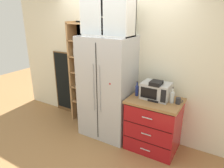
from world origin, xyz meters
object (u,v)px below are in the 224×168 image
coffee_maker (156,90)px  chalkboard_menu (66,83)px  bottle_clear (172,96)px  bottle_cobalt (137,90)px  refrigerator (107,88)px  mug_charcoal (178,101)px  microwave (156,91)px

coffee_maker → chalkboard_menu: bearing=172.7°
bottle_clear → chalkboard_menu: chalkboard_menu is taller
bottle_cobalt → chalkboard_menu: (-1.86, 0.29, -0.30)m
refrigerator → chalkboard_menu: size_ratio=1.32×
bottle_cobalt → bottle_clear: bearing=1.6°
coffee_maker → bottle_cobalt: coffee_maker is taller
coffee_maker → bottle_clear: 0.26m
mug_charcoal → refrigerator: bearing=-178.5°
microwave → bottle_cobalt: 0.31m
mug_charcoal → chalkboard_menu: bearing=174.1°
microwave → mug_charcoal: (0.37, -0.03, -0.08)m
bottle_cobalt → mug_charcoal: bearing=2.0°
mug_charcoal → bottle_cobalt: 0.67m
refrigerator → microwave: 0.89m
microwave → chalkboard_menu: size_ratio=0.32×
chalkboard_menu → mug_charcoal: bearing=-5.9°
coffee_maker → bottle_cobalt: size_ratio=1.26×
mug_charcoal → bottle_cobalt: (-0.67, -0.02, 0.06)m
refrigerator → bottle_clear: size_ratio=7.38×
microwave → chalkboard_menu: bearing=173.7°
microwave → bottle_clear: (0.27, -0.03, -0.02)m
microwave → bottle_clear: size_ratio=1.78×
bottle_clear → bottle_cobalt: 0.58m
microwave → coffee_maker: bearing=-68.2°
chalkboard_menu → coffee_maker: bearing=-7.3°
coffee_maker → microwave: bearing=111.8°
chalkboard_menu → refrigerator: bearing=-13.0°
bottle_clear → bottle_cobalt: size_ratio=1.00×
refrigerator → bottle_clear: 1.15m
mug_charcoal → bottle_clear: bearing=-175.7°
refrigerator → coffee_maker: refrigerator is taller
bottle_clear → chalkboard_menu: 2.46m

